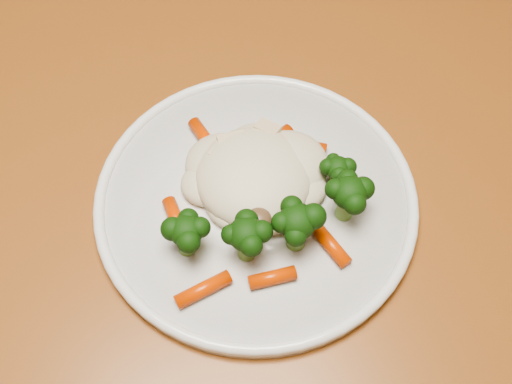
{
  "coord_description": "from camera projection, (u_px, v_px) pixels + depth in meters",
  "views": [
    {
      "loc": [
        0.27,
        -0.58,
        1.24
      ],
      "look_at": [
        0.31,
        -0.29,
        0.77
      ],
      "focal_mm": 45.0,
      "sensor_mm": 36.0,
      "label": 1
    }
  ],
  "objects": [
    {
      "name": "meal",
      "position": [
        265.0,
        190.0,
        0.54
      ],
      "size": [
        0.18,
        0.19,
        0.05
      ],
      "color": "beige",
      "rests_on": "plate"
    },
    {
      "name": "dining_table",
      "position": [
        208.0,
        207.0,
        0.7
      ],
      "size": [
        1.19,
        0.9,
        0.75
      ],
      "rotation": [
        0.0,
        0.0,
        0.17
      ],
      "color": "#935322",
      "rests_on": "ground"
    },
    {
      "name": "plate",
      "position": [
        256.0,
        201.0,
        0.57
      ],
      "size": [
        0.28,
        0.28,
        0.01
      ],
      "primitive_type": "cylinder",
      "color": "white",
      "rests_on": "dining_table"
    }
  ]
}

